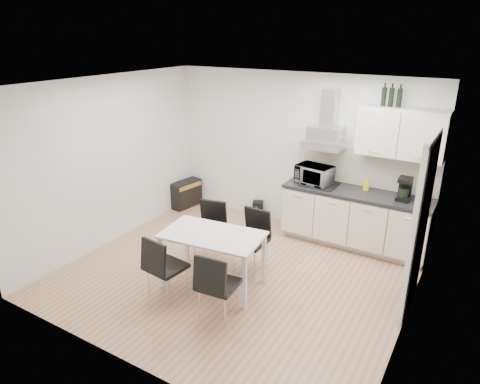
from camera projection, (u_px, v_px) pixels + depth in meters
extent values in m
plane|color=tan|center=(234.00, 274.00, 5.98)|extent=(4.50, 4.50, 0.00)
cube|color=silver|center=(296.00, 152.00, 7.13)|extent=(4.50, 0.10, 2.60)
cube|color=silver|center=(119.00, 252.00, 3.91)|extent=(4.50, 0.10, 2.60)
cube|color=silver|center=(110.00, 162.00, 6.60)|extent=(0.10, 4.00, 2.60)
cube|color=silver|center=(418.00, 226.00, 4.44)|extent=(0.10, 4.00, 2.60)
plane|color=white|center=(233.00, 84.00, 5.06)|extent=(4.50, 4.50, 0.00)
cube|color=white|center=(419.00, 227.00, 4.99)|extent=(0.08, 1.04, 2.10)
cube|color=beige|center=(353.00, 241.00, 6.81)|extent=(2.16, 0.52, 0.10)
cube|color=beige|center=(354.00, 218.00, 6.63)|extent=(2.20, 0.60, 0.76)
cube|color=#232326|center=(357.00, 193.00, 6.47)|extent=(2.22, 0.64, 0.04)
cube|color=beige|center=(364.00, 168.00, 6.60)|extent=(2.20, 0.02, 0.58)
cube|color=beige|center=(401.00, 133.00, 6.00)|extent=(1.20, 0.35, 0.70)
cube|color=silver|center=(325.00, 138.00, 6.56)|extent=(0.60, 0.46, 0.30)
cube|color=silver|center=(329.00, 108.00, 6.49)|extent=(0.22, 0.20, 0.55)
imported|color=silver|center=(314.00, 173.00, 6.72)|extent=(0.58, 0.38, 0.37)
cube|color=yellow|center=(366.00, 185.00, 6.47)|extent=(0.08, 0.04, 0.18)
cylinder|color=brown|center=(422.00, 201.00, 5.96)|extent=(0.04, 0.04, 0.11)
cylinder|color=#4C6626|center=(427.00, 201.00, 5.94)|extent=(0.04, 0.04, 0.11)
cylinder|color=black|center=(384.00, 95.00, 5.96)|extent=(0.07, 0.07, 0.32)
cylinder|color=black|center=(391.00, 95.00, 5.92)|extent=(0.07, 0.07, 0.32)
cylinder|color=black|center=(400.00, 96.00, 5.86)|extent=(0.07, 0.07, 0.32)
cube|color=white|center=(212.00, 235.00, 5.50)|extent=(1.37, 0.88, 0.03)
cube|color=white|center=(161.00, 262.00, 5.59)|extent=(0.06, 0.06, 0.72)
cube|color=white|center=(245.00, 283.00, 5.13)|extent=(0.06, 0.06, 0.72)
cube|color=white|center=(187.00, 242.00, 6.13)|extent=(0.06, 0.06, 0.72)
cube|color=white|center=(264.00, 259.00, 5.67)|extent=(0.06, 0.06, 0.72)
cube|color=black|center=(186.00, 194.00, 8.22)|extent=(0.35, 0.64, 0.51)
cube|color=gold|center=(191.00, 186.00, 8.10)|extent=(0.10, 0.54, 0.08)
cube|color=black|center=(258.00, 209.00, 7.77)|extent=(0.23, 0.22, 0.30)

